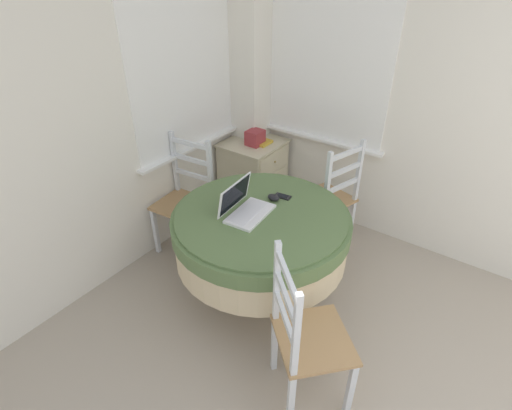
{
  "coord_description": "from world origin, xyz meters",
  "views": [
    {
      "loc": [
        -1.02,
        1.04,
        2.19
      ],
      "look_at": [
        0.94,
        2.45,
        0.66
      ],
      "focal_mm": 28.0,
      "sensor_mm": 36.0,
      "label": 1
    }
  ],
  "objects_px": {
    "dining_chair_camera_near": "(306,338)",
    "storage_box": "(255,138)",
    "laptop": "(245,207)",
    "cell_phone": "(283,196)",
    "dining_chair_near_back_window": "(186,200)",
    "dining_chair_near_right_window": "(329,199)",
    "book_on_cabinet": "(260,142)",
    "computer_mouse": "(273,197)",
    "corner_cabinet": "(253,175)",
    "round_dining_table": "(261,232)"
  },
  "relations": [
    {
      "from": "laptop",
      "to": "dining_chair_near_back_window",
      "type": "xyz_separation_m",
      "value": [
        0.18,
        0.75,
        -0.31
      ]
    },
    {
      "from": "laptop",
      "to": "corner_cabinet",
      "type": "xyz_separation_m",
      "value": [
        1.04,
        0.69,
        -0.42
      ]
    },
    {
      "from": "round_dining_table",
      "to": "dining_chair_camera_near",
      "type": "relative_size",
      "value": 1.23
    },
    {
      "from": "dining_chair_near_back_window",
      "to": "corner_cabinet",
      "type": "height_order",
      "value": "dining_chair_near_back_window"
    },
    {
      "from": "computer_mouse",
      "to": "dining_chair_near_back_window",
      "type": "xyz_separation_m",
      "value": [
        -0.07,
        0.81,
        -0.28
      ]
    },
    {
      "from": "laptop",
      "to": "cell_phone",
      "type": "height_order",
      "value": "laptop"
    },
    {
      "from": "laptop",
      "to": "corner_cabinet",
      "type": "relative_size",
      "value": 0.54
    },
    {
      "from": "dining_chair_camera_near",
      "to": "dining_chair_near_back_window",
      "type": "bearing_deg",
      "value": 67.16
    },
    {
      "from": "round_dining_table",
      "to": "dining_chair_near_right_window",
      "type": "bearing_deg",
      "value": -7.57
    },
    {
      "from": "computer_mouse",
      "to": "book_on_cabinet",
      "type": "relative_size",
      "value": 0.47
    },
    {
      "from": "laptop",
      "to": "dining_chair_near_right_window",
      "type": "xyz_separation_m",
      "value": [
        0.88,
        -0.2,
        -0.31
      ]
    },
    {
      "from": "dining_chair_near_back_window",
      "to": "cell_phone",
      "type": "bearing_deg",
      "value": -80.07
    },
    {
      "from": "cell_phone",
      "to": "book_on_cabinet",
      "type": "bearing_deg",
      "value": 44.32
    },
    {
      "from": "laptop",
      "to": "book_on_cabinet",
      "type": "xyz_separation_m",
      "value": [
        1.07,
        0.63,
        -0.07
      ]
    },
    {
      "from": "laptop",
      "to": "dining_chair_near_back_window",
      "type": "height_order",
      "value": "dining_chair_near_back_window"
    },
    {
      "from": "computer_mouse",
      "to": "cell_phone",
      "type": "distance_m",
      "value": 0.08
    },
    {
      "from": "dining_chair_near_back_window",
      "to": "dining_chair_near_right_window",
      "type": "bearing_deg",
      "value": -53.27
    },
    {
      "from": "dining_chair_camera_near",
      "to": "corner_cabinet",
      "type": "height_order",
      "value": "dining_chair_camera_near"
    },
    {
      "from": "computer_mouse",
      "to": "corner_cabinet",
      "type": "xyz_separation_m",
      "value": [
        0.79,
        0.76,
        -0.4
      ]
    },
    {
      "from": "dining_chair_near_right_window",
      "to": "corner_cabinet",
      "type": "distance_m",
      "value": 0.91
    },
    {
      "from": "round_dining_table",
      "to": "dining_chair_near_back_window",
      "type": "bearing_deg",
      "value": 82.23
    },
    {
      "from": "dining_chair_camera_near",
      "to": "storage_box",
      "type": "bearing_deg",
      "value": 43.59
    },
    {
      "from": "cell_phone",
      "to": "computer_mouse",
      "type": "bearing_deg",
      "value": 159.65
    },
    {
      "from": "round_dining_table",
      "to": "dining_chair_near_back_window",
      "type": "relative_size",
      "value": 1.23
    },
    {
      "from": "computer_mouse",
      "to": "storage_box",
      "type": "distance_m",
      "value": 1.04
    },
    {
      "from": "round_dining_table",
      "to": "laptop",
      "type": "relative_size",
      "value": 3.28
    },
    {
      "from": "round_dining_table",
      "to": "book_on_cabinet",
      "type": "xyz_separation_m",
      "value": [
        1.0,
        0.72,
        0.13
      ]
    },
    {
      "from": "laptop",
      "to": "book_on_cabinet",
      "type": "relative_size",
      "value": 1.92
    },
    {
      "from": "computer_mouse",
      "to": "dining_chair_near_right_window",
      "type": "bearing_deg",
      "value": -11.99
    },
    {
      "from": "dining_chair_near_back_window",
      "to": "computer_mouse",
      "type": "bearing_deg",
      "value": -84.98
    },
    {
      "from": "round_dining_table",
      "to": "dining_chair_camera_near",
      "type": "height_order",
      "value": "dining_chair_camera_near"
    },
    {
      "from": "laptop",
      "to": "dining_chair_near_right_window",
      "type": "distance_m",
      "value": 0.96
    },
    {
      "from": "dining_chair_near_right_window",
      "to": "storage_box",
      "type": "distance_m",
      "value": 0.91
    },
    {
      "from": "round_dining_table",
      "to": "cell_phone",
      "type": "xyz_separation_m",
      "value": [
        0.26,
        -0.0,
        0.16
      ]
    },
    {
      "from": "dining_chair_camera_near",
      "to": "storage_box",
      "type": "distance_m",
      "value": 2.04
    },
    {
      "from": "round_dining_table",
      "to": "dining_chair_near_back_window",
      "type": "height_order",
      "value": "dining_chair_near_back_window"
    },
    {
      "from": "dining_chair_near_right_window",
      "to": "storage_box",
      "type": "xyz_separation_m",
      "value": [
        0.13,
        0.85,
        0.29
      ]
    },
    {
      "from": "round_dining_table",
      "to": "corner_cabinet",
      "type": "xyz_separation_m",
      "value": [
        0.98,
        0.78,
        -0.22
      ]
    },
    {
      "from": "corner_cabinet",
      "to": "book_on_cabinet",
      "type": "height_order",
      "value": "book_on_cabinet"
    },
    {
      "from": "laptop",
      "to": "dining_chair_near_back_window",
      "type": "relative_size",
      "value": 0.37
    },
    {
      "from": "dining_chair_near_back_window",
      "to": "corner_cabinet",
      "type": "bearing_deg",
      "value": -3.82
    },
    {
      "from": "dining_chair_camera_near",
      "to": "storage_box",
      "type": "height_order",
      "value": "dining_chair_camera_near"
    },
    {
      "from": "book_on_cabinet",
      "to": "dining_chair_near_back_window",
      "type": "bearing_deg",
      "value": 172.57
    },
    {
      "from": "cell_phone",
      "to": "storage_box",
      "type": "bearing_deg",
      "value": 47.16
    },
    {
      "from": "storage_box",
      "to": "book_on_cabinet",
      "type": "bearing_deg",
      "value": -14.5
    },
    {
      "from": "dining_chair_camera_near",
      "to": "storage_box",
      "type": "relative_size",
      "value": 6.49
    },
    {
      "from": "dining_chair_near_right_window",
      "to": "dining_chair_camera_near",
      "type": "height_order",
      "value": "same"
    },
    {
      "from": "cell_phone",
      "to": "storage_box",
      "type": "height_order",
      "value": "storage_box"
    },
    {
      "from": "book_on_cabinet",
      "to": "cell_phone",
      "type": "bearing_deg",
      "value": -135.68
    },
    {
      "from": "computer_mouse",
      "to": "laptop",
      "type": "bearing_deg",
      "value": 165.49
    }
  ]
}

